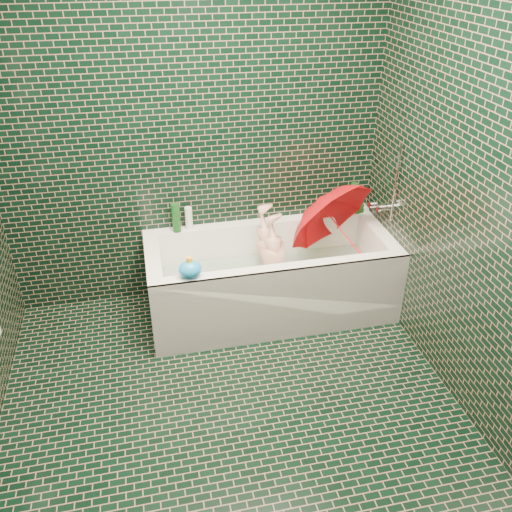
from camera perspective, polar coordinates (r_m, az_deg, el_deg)
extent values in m
plane|color=black|center=(3.18, -2.14, -17.25)|extent=(2.80, 2.80, 0.00)
plane|color=black|center=(3.69, -6.72, 13.02)|extent=(2.80, 0.00, 2.80)
plane|color=black|center=(1.36, 8.96, -24.80)|extent=(2.80, 0.00, 2.80)
plane|color=black|center=(2.89, 23.63, 5.46)|extent=(0.00, 2.80, 2.80)
cube|color=white|center=(3.96, 1.47, -4.57)|extent=(1.70, 0.75, 0.15)
cube|color=white|center=(4.07, 0.42, 1.18)|extent=(1.70, 0.10, 0.40)
cube|color=white|center=(3.54, 2.79, -3.92)|extent=(1.70, 0.10, 0.40)
cube|color=white|center=(4.05, 12.58, 0.15)|extent=(0.10, 0.55, 0.40)
cube|color=white|center=(3.72, -10.55, -2.61)|extent=(0.10, 0.55, 0.40)
cube|color=white|center=(3.55, 2.93, -5.27)|extent=(1.70, 0.02, 0.55)
cube|color=green|center=(3.91, 1.48, -3.60)|extent=(1.35, 0.47, 0.01)
cube|color=silver|center=(3.83, 1.51, -1.83)|extent=(1.48, 0.53, 0.00)
cylinder|color=silver|center=(3.88, 13.61, 5.02)|extent=(0.14, 0.05, 0.05)
cylinder|color=silver|center=(3.90, 12.18, 5.31)|extent=(0.05, 0.04, 0.04)
cylinder|color=silver|center=(3.71, 14.52, 7.40)|extent=(0.01, 0.01, 0.55)
imported|color=#DA9C88|center=(3.87, 2.16, -1.32)|extent=(0.98, 0.41, 0.35)
imported|color=red|center=(3.80, 8.90, 2.79)|extent=(0.88, 1.03, 0.93)
imported|color=white|center=(4.19, 11.29, 4.51)|extent=(0.11, 0.11, 0.24)
imported|color=#411F75|center=(4.16, 9.71, 4.48)|extent=(0.10, 0.10, 0.18)
imported|color=#134517|center=(4.18, 11.05, 4.46)|extent=(0.17, 0.17, 0.18)
cylinder|color=#134517|center=(4.14, 10.24, 6.06)|extent=(0.07, 0.07, 0.23)
cylinder|color=silver|center=(4.12, 9.94, 5.52)|extent=(0.05, 0.05, 0.17)
cylinder|color=#134517|center=(3.83, -8.42, 4.00)|extent=(0.08, 0.08, 0.21)
cylinder|color=white|center=(3.87, -7.09, 3.98)|extent=(0.06, 0.06, 0.16)
ellipsoid|color=#FFAE1A|center=(4.13, 9.56, 4.89)|extent=(0.10, 0.09, 0.07)
sphere|color=#FFAE1A|center=(4.12, 10.10, 5.40)|extent=(0.05, 0.05, 0.05)
cone|color=orange|center=(4.13, 10.42, 5.35)|extent=(0.02, 0.02, 0.02)
ellipsoid|color=#1890E0|center=(3.32, -6.95, -1.39)|extent=(0.18, 0.16, 0.11)
cylinder|color=#FFAE1A|center=(3.28, -7.02, -0.44)|extent=(0.04, 0.04, 0.04)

